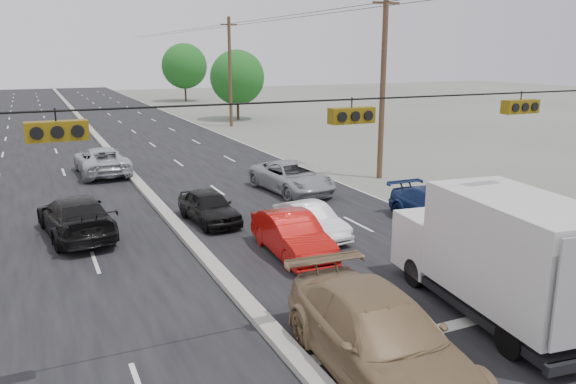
# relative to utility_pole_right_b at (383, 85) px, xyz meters

# --- Properties ---
(ground) EXTENTS (200.00, 200.00, 0.00)m
(ground) POSITION_rel_utility_pole_right_b_xyz_m (-12.50, -15.00, -5.11)
(ground) COLOR #606356
(ground) RESTS_ON ground
(road_surface) EXTENTS (20.00, 160.00, 0.02)m
(road_surface) POSITION_rel_utility_pole_right_b_xyz_m (-12.50, 15.00, -5.11)
(road_surface) COLOR black
(road_surface) RESTS_ON ground
(center_median) EXTENTS (0.50, 160.00, 0.20)m
(center_median) POSITION_rel_utility_pole_right_b_xyz_m (-12.50, 15.00, -5.01)
(center_median) COLOR gray
(center_median) RESTS_ON ground
(utility_pole_right_b) EXTENTS (1.60, 0.30, 10.00)m
(utility_pole_right_b) POSITION_rel_utility_pole_right_b_xyz_m (0.00, 0.00, 0.00)
(utility_pole_right_b) COLOR #422D1E
(utility_pole_right_b) RESTS_ON ground
(utility_pole_right_c) EXTENTS (1.60, 0.30, 10.00)m
(utility_pole_right_c) POSITION_rel_utility_pole_right_b_xyz_m (0.00, 25.00, 0.00)
(utility_pole_right_c) COLOR #422D1E
(utility_pole_right_c) RESTS_ON ground
(traffic_signals) EXTENTS (25.00, 0.30, 0.54)m
(traffic_signals) POSITION_rel_utility_pole_right_b_xyz_m (-11.10, -15.00, 0.39)
(traffic_signals) COLOR black
(traffic_signals) RESTS_ON ground
(tree_right_mid) EXTENTS (5.60, 5.60, 7.14)m
(tree_right_mid) POSITION_rel_utility_pole_right_b_xyz_m (2.50, 30.00, -0.77)
(tree_right_mid) COLOR #382619
(tree_right_mid) RESTS_ON ground
(tree_right_far) EXTENTS (6.40, 6.40, 8.16)m
(tree_right_far) POSITION_rel_utility_pole_right_b_xyz_m (3.50, 55.00, -0.15)
(tree_right_far) COLOR #382619
(tree_right_far) RESTS_ON ground
(box_truck) EXTENTS (3.09, 6.85, 3.36)m
(box_truck) POSITION_rel_utility_pole_right_b_xyz_m (-6.73, -15.43, -3.38)
(box_truck) COLOR black
(box_truck) RESTS_ON ground
(tan_sedan) EXTENTS (2.86, 6.22, 1.76)m
(tan_sedan) POSITION_rel_utility_pole_right_b_xyz_m (-11.10, -16.56, -4.23)
(tan_sedan) COLOR olive
(tan_sedan) RESTS_ON ground
(red_sedan) EXTENTS (1.69, 4.44, 1.45)m
(red_sedan) POSITION_rel_utility_pole_right_b_xyz_m (-9.64, -9.09, -4.38)
(red_sedan) COLOR #B30E0B
(red_sedan) RESTS_ON ground
(queue_car_a) EXTENTS (1.94, 4.05, 1.33)m
(queue_car_a) POSITION_rel_utility_pole_right_b_xyz_m (-11.10, -4.19, -4.44)
(queue_car_a) COLOR black
(queue_car_a) RESTS_ON ground
(queue_car_b) EXTENTS (1.64, 3.89, 1.25)m
(queue_car_b) POSITION_rel_utility_pole_right_b_xyz_m (-8.15, -7.57, -4.48)
(queue_car_b) COLOR white
(queue_car_b) RESTS_ON ground
(queue_car_c) EXTENTS (2.98, 5.57, 1.49)m
(queue_car_c) POSITION_rel_utility_pole_right_b_xyz_m (-5.80, -0.89, -4.36)
(queue_car_c) COLOR #96979D
(queue_car_c) RESTS_ON ground
(queue_car_d) EXTENTS (2.12, 4.97, 1.43)m
(queue_car_d) POSITION_rel_utility_pole_right_b_xyz_m (-2.90, -8.45, -4.39)
(queue_car_d) COLOR #102150
(queue_car_d) RESTS_ON ground
(oncoming_near) EXTENTS (2.81, 5.61, 1.56)m
(oncoming_near) POSITION_rel_utility_pole_right_b_xyz_m (-16.20, -3.83, -4.33)
(oncoming_near) COLOR black
(oncoming_near) RESTS_ON ground
(oncoming_far) EXTENTS (2.76, 5.70, 1.56)m
(oncoming_far) POSITION_rel_utility_pole_right_b_xyz_m (-13.90, 7.46, -4.33)
(oncoming_far) COLOR #ADB1B5
(oncoming_far) RESTS_ON ground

